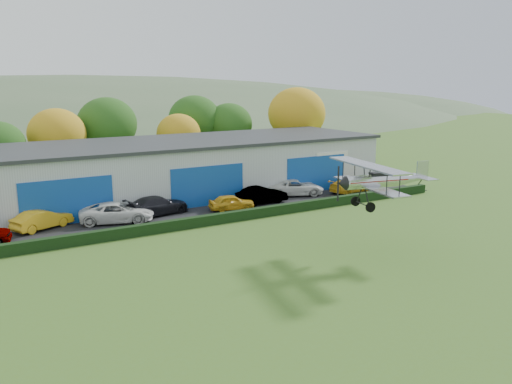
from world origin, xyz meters
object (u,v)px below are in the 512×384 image
hangar (181,167)px  car_5 (262,195)px  car_1 (42,219)px  car_2 (117,212)px  car_7 (350,185)px  car_3 (157,205)px  car_4 (231,202)px  biplane (380,179)px  car_6 (295,187)px

hangar → car_5: size_ratio=8.52×
hangar → car_1: size_ratio=9.06×
car_1 → car_2: car_2 is taller
hangar → car_7: size_ratio=8.49×
car_3 → car_4: 6.28m
car_5 → car_7: size_ratio=1.00×
car_4 → car_7: car_7 is taller
car_5 → car_7: (10.14, -0.36, -0.09)m
biplane → hangar: bearing=109.7°
car_1 → car_6: car_6 is taller
car_3 → biplane: 19.23m
car_1 → car_6: 23.15m
car_7 → biplane: (-11.15, -15.35, 4.13)m
hangar → car_4: 8.78m
car_1 → car_7: size_ratio=0.94×
hangar → car_1: (-14.00, -6.43, -1.87)m
car_7 → car_6: bearing=64.1°
hangar → biplane: bearing=-81.6°
car_2 → car_1: bearing=98.4°
car_2 → car_3: (3.58, 0.64, -0.00)m
car_4 → car_5: 3.55m
car_1 → car_4: bearing=-122.1°
hangar → car_4: size_ratio=10.42×
car_6 → hangar: bearing=75.6°
car_3 → car_7: bearing=-105.8°
car_6 → biplane: biplane is taller
car_2 → car_6: 17.80m
car_2 → car_5: size_ratio=1.19×
car_6 → biplane: bearing=-177.5°
car_4 → car_6: car_6 is taller
car_3 → car_6: 14.20m
hangar → car_1: bearing=-155.3°
hangar → biplane: (3.46, -23.55, 2.22)m
car_5 → car_6: size_ratio=0.86×
car_2 → car_6: car_2 is taller
car_5 → car_1: bearing=83.6°
car_7 → biplane: 19.42m
car_7 → hangar: bearing=52.5°
car_7 → biplane: bearing=135.8°
car_2 → car_3: size_ratio=1.05×
car_5 → car_6: (4.67, 1.38, -0.02)m
hangar → car_7: 16.87m
car_7 → biplane: size_ratio=0.63×
hangar → car_2: 11.53m
car_3 → car_6: car_3 is taller
hangar → car_4: (0.99, -8.51, -1.94)m
hangar → car_1: 15.52m
car_4 → car_6: 8.40m
car_6 → biplane: size_ratio=0.73×
hangar → biplane: biplane is taller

